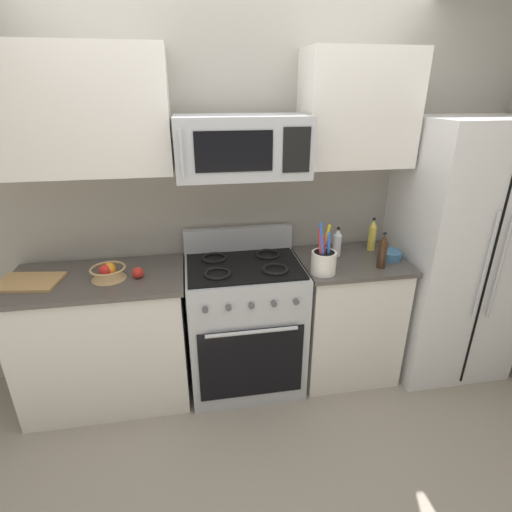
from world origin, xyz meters
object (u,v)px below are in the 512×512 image
refrigerator (455,252)px  cutting_board (29,282)px  microwave (242,146)px  fruit_basket (108,272)px  apple_loose (138,273)px  bottle_oil (372,235)px  prep_bowl (390,254)px  range_oven (245,323)px  bottle_vinegar (337,243)px  bottle_soy (383,252)px  utensil_crock (324,261)px

refrigerator → cutting_board: size_ratio=5.11×
microwave → fruit_basket: (-0.84, -0.06, -0.71)m
fruit_basket → apple_loose: 0.18m
cutting_board → bottle_oil: 2.25m
refrigerator → cutting_board: (-2.81, 0.00, 0.01)m
prep_bowl → range_oven: bearing=177.5°
apple_loose → bottle_vinegar: (1.32, 0.13, 0.06)m
fruit_basket → apple_loose: size_ratio=3.02×
cutting_board → bottle_oil: bottle_oil is taller
bottle_oil → bottle_soy: (-0.07, -0.30, 0.00)m
apple_loose → utensil_crock: bearing=-6.2°
range_oven → cutting_board: bearing=-179.3°
refrigerator → fruit_basket: bearing=-179.6°
range_oven → cutting_board: (-1.30, -0.02, 0.44)m
refrigerator → cutting_board: refrigerator is taller
cutting_board → prep_bowl: bearing=-0.7°
refrigerator → utensil_crock: refrigerator is taller
fruit_basket → cutting_board: (-0.46, 0.02, -0.04)m
apple_loose → cutting_board: bearing=176.3°
microwave → bottle_soy: 1.10m
utensil_crock → bottle_soy: bearing=2.3°
bottle_vinegar → refrigerator: bearing=-6.2°
microwave → utensil_crock: 0.85m
range_oven → refrigerator: (1.51, -0.02, 0.44)m
utensil_crock → cutting_board: (-1.77, 0.16, -0.07)m
cutting_board → bottle_soy: (2.17, -0.15, 0.10)m
microwave → utensil_crock: microwave is taller
utensil_crock → bottle_oil: bearing=34.0°
utensil_crock → cutting_board: size_ratio=0.95×
range_oven → bottle_vinegar: size_ratio=5.29×
refrigerator → bottle_vinegar: (-0.85, 0.09, 0.09)m
range_oven → refrigerator: refrigerator is taller
fruit_basket → range_oven: bearing=2.4°
range_oven → bottle_oil: size_ratio=4.58×
microwave → apple_loose: (-0.66, -0.08, -0.72)m
microwave → prep_bowl: bearing=-3.9°
microwave → bottle_oil: size_ratio=3.22×
bottle_soy → prep_bowl: bearing=44.8°
refrigerator → bottle_oil: bearing=165.2°
microwave → bottle_vinegar: microwave is taller
range_oven → bottle_soy: (0.87, -0.16, 0.55)m
microwave → prep_bowl: size_ratio=4.91×
cutting_board → bottle_soy: 2.18m
cutting_board → prep_bowl: prep_bowl is taller
range_oven → refrigerator: 1.57m
apple_loose → prep_bowl: bearing=0.5°
refrigerator → fruit_basket: size_ratio=8.58×
fruit_basket → bottle_oil: 1.79m
range_oven → bottle_vinegar: bearing=6.5°
refrigerator → bottle_oil: refrigerator is taller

